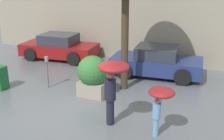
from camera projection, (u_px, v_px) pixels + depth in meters
ground_plane at (68, 112)px, 8.97m from camera, size 40.00×40.00×0.00m
building_facade at (138, 0)px, 13.63m from camera, size 18.00×0.30×6.00m
planter_box at (93, 75)px, 9.96m from camera, size 1.09×1.09×1.50m
person_adult at (112, 78)px, 7.74m from camera, size 0.87×0.87×1.94m
person_child at (160, 98)px, 7.31m from camera, size 0.70×0.70×1.40m
parked_car_near at (156, 62)px, 12.10m from camera, size 4.00×2.26×1.30m
parked_car_far at (59, 47)px, 14.57m from camera, size 4.05×2.25×1.30m
parking_meter at (47, 65)px, 10.69m from camera, size 0.14×0.14×1.25m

